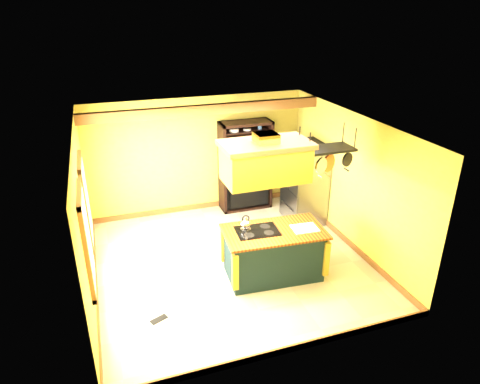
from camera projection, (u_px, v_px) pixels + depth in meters
floor at (231, 262)px, 8.24m from camera, size 5.00×5.00×0.00m
ceiling at (230, 125)px, 7.15m from camera, size 5.00×5.00×0.00m
wall_back at (198, 155)px, 9.86m from camera, size 5.00×0.02×2.70m
wall_front at (289, 275)px, 5.53m from camera, size 5.00×0.02×2.70m
wall_left at (85, 219)px, 6.96m from camera, size 0.02×5.00×2.70m
wall_right at (351, 181)px, 8.43m from camera, size 0.02×5.00×2.70m
ceiling_beam at (205, 110)px, 8.66m from camera, size 5.00×0.15×0.20m
window_near at (87, 240)px, 6.26m from camera, size 0.06×1.06×1.56m
window_far at (86, 201)px, 7.47m from camera, size 0.06×1.06×1.56m
kitchen_island at (273, 252)px, 7.68m from camera, size 1.85×1.12×1.11m
range_hood at (265, 160)px, 6.90m from camera, size 1.45×0.82×0.80m
pot_rack at (326, 154)px, 7.23m from camera, size 0.99×0.47×0.83m
refrigerator at (304, 185)px, 9.53m from camera, size 0.77×0.91×1.77m
hutch at (245, 174)px, 10.18m from camera, size 1.20×0.55×2.13m
floor_register at (159, 319)px, 6.74m from camera, size 0.30×0.22×0.01m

